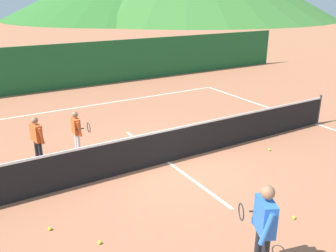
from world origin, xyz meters
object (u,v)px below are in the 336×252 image
at_px(student_0, 37,136).
at_px(tennis_ball_4, 269,150).
at_px(tennis_ball_8, 100,242).
at_px(tennis_net, 168,145).
at_px(tennis_ball_1, 294,218).
at_px(student_1, 77,129).
at_px(tennis_ball_7, 50,229).
at_px(instructor, 264,222).

relative_size(student_0, tennis_ball_4, 19.70).
bearing_deg(tennis_ball_8, tennis_net, 39.06).
height_order(tennis_net, tennis_ball_1, tennis_net).
xyz_separation_m(tennis_net, tennis_ball_8, (-2.88, -2.34, -0.47)).
xyz_separation_m(tennis_ball_4, tennis_ball_8, (-5.86, -1.46, 0.00)).
xyz_separation_m(student_0, tennis_ball_4, (6.02, -2.61, -0.77)).
distance_m(student_0, tennis_ball_1, 6.67).
height_order(student_1, tennis_ball_7, student_1).
distance_m(student_0, tennis_ball_4, 6.61).
bearing_deg(tennis_net, tennis_ball_1, -76.99).
relative_size(tennis_ball_1, tennis_ball_8, 1.00).
bearing_deg(tennis_ball_7, student_1, 63.33).
height_order(instructor, student_0, instructor).
relative_size(tennis_ball_1, tennis_ball_7, 1.00).
bearing_deg(tennis_net, tennis_ball_8, -140.94).
bearing_deg(tennis_ball_7, instructor, -47.39).
bearing_deg(tennis_ball_4, tennis_net, 163.62).
distance_m(instructor, tennis_ball_8, 3.02).
bearing_deg(instructor, tennis_ball_7, 132.61).
bearing_deg(instructor, tennis_ball_1, 23.38).
bearing_deg(tennis_ball_1, student_0, 125.89).
bearing_deg(tennis_net, tennis_ball_4, -16.38).
bearing_deg(tennis_ball_4, tennis_ball_1, -127.71).
xyz_separation_m(tennis_ball_7, tennis_ball_8, (0.69, -0.90, 0.00)).
xyz_separation_m(student_1, tennis_ball_8, (-0.94, -4.14, -0.74)).
xyz_separation_m(instructor, tennis_ball_8, (-2.02, 2.04, -0.94)).
height_order(instructor, tennis_ball_1, instructor).
bearing_deg(tennis_ball_7, tennis_ball_1, -26.56).
distance_m(instructor, tennis_ball_1, 2.08).
bearing_deg(tennis_net, tennis_ball_7, -158.07).
relative_size(instructor, tennis_ball_1, 23.90).
distance_m(tennis_net, tennis_ball_7, 3.87).
distance_m(student_1, tennis_ball_7, 3.71).
height_order(student_1, tennis_ball_8, student_1).
bearing_deg(student_1, tennis_ball_1, -63.00).
height_order(tennis_net, student_1, student_1).
height_order(tennis_ball_7, tennis_ball_8, same).
xyz_separation_m(instructor, tennis_ball_1, (1.70, 0.74, -0.94)).
xyz_separation_m(tennis_ball_4, tennis_ball_7, (-6.54, -0.56, 0.00)).
bearing_deg(student_0, tennis_ball_4, -23.40).
bearing_deg(tennis_ball_4, student_0, 156.60).
bearing_deg(tennis_net, student_1, 136.93).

